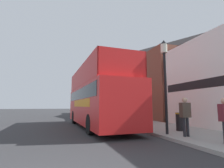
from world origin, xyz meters
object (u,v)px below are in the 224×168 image
(parked_car_ahead_of_bus, at_px, (89,113))
(lamp_post_second, at_px, (113,87))
(pedestrian_third, at_px, (185,113))
(lamp_post_nearest, at_px, (165,68))
(litter_bin, at_px, (180,121))
(tour_bus, at_px, (97,101))

(parked_car_ahead_of_bus, distance_m, lamp_post_second, 4.89)
(parked_car_ahead_of_bus, xyz_separation_m, pedestrian_third, (1.98, -13.47, 0.47))
(parked_car_ahead_of_bus, distance_m, pedestrian_third, 13.62)
(parked_car_ahead_of_bus, distance_m, lamp_post_nearest, 13.02)
(pedestrian_third, xyz_separation_m, lamp_post_nearest, (-0.41, 0.82, 2.19))
(lamp_post_nearest, xyz_separation_m, lamp_post_second, (0.09, 8.87, -0.03))
(parked_car_ahead_of_bus, bearing_deg, litter_bin, -74.15)
(tour_bus, bearing_deg, lamp_post_second, 55.79)
(pedestrian_third, xyz_separation_m, lamp_post_second, (-0.32, 9.69, 2.16))
(pedestrian_third, relative_size, lamp_post_second, 0.37)
(parked_car_ahead_of_bus, relative_size, pedestrian_third, 2.35)
(lamp_post_nearest, bearing_deg, tour_bus, 116.44)
(parked_car_ahead_of_bus, xyz_separation_m, lamp_post_second, (1.66, -3.77, 2.63))
(parked_car_ahead_of_bus, relative_size, lamp_post_second, 0.87)
(tour_bus, xyz_separation_m, parked_car_ahead_of_bus, (0.83, 7.82, -1.12))
(parked_car_ahead_of_bus, relative_size, lamp_post_nearest, 0.86)
(lamp_post_nearest, height_order, lamp_post_second, lamp_post_nearest)
(pedestrian_third, bearing_deg, parked_car_ahead_of_bus, 98.36)
(pedestrian_third, distance_m, lamp_post_second, 9.94)
(pedestrian_third, bearing_deg, lamp_post_second, 91.89)
(litter_bin, bearing_deg, tour_bus, 132.61)
(pedestrian_third, distance_m, litter_bin, 1.90)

